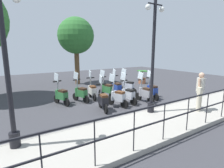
{
  "coord_description": "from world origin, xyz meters",
  "views": [
    {
      "loc": [
        -7.24,
        5.24,
        2.62
      ],
      "look_at": [
        0.2,
        0.5,
        0.9
      ],
      "focal_mm": 28.0,
      "sensor_mm": 36.0,
      "label": 1
    }
  ],
  "objects_px": {
    "tree_distant": "(76,36)",
    "scooter_near_2": "(128,94)",
    "scooter_near_1": "(145,93)",
    "potted_palm": "(142,78)",
    "scooter_near_0": "(152,90)",
    "scooter_far_5": "(61,95)",
    "scooter_far_4": "(81,93)",
    "scooter_near_4": "(103,100)",
    "scooter_far_1": "(117,87)",
    "scooter_far_2": "(107,89)",
    "scooter_far_3": "(92,90)",
    "lamp_post_far": "(8,77)",
    "scooter_far_0": "(128,86)",
    "lamp_post_near": "(153,63)",
    "scooter_near_3": "(118,97)",
    "pedestrian_with_bag": "(200,89)"
  },
  "relations": [
    {
      "from": "tree_distant",
      "to": "scooter_near_2",
      "type": "bearing_deg",
      "value": -178.6
    },
    {
      "from": "scooter_near_1",
      "to": "scooter_near_2",
      "type": "xyz_separation_m",
      "value": [
        0.23,
        0.92,
        0.0
      ]
    },
    {
      "from": "potted_palm",
      "to": "scooter_near_0",
      "type": "height_order",
      "value": "scooter_near_0"
    },
    {
      "from": "tree_distant",
      "to": "scooter_far_5",
      "type": "bearing_deg",
      "value": 150.19
    },
    {
      "from": "scooter_far_4",
      "to": "scooter_near_1",
      "type": "bearing_deg",
      "value": -140.44
    },
    {
      "from": "scooter_far_5",
      "to": "tree_distant",
      "type": "bearing_deg",
      "value": -47.35
    },
    {
      "from": "scooter_near_0",
      "to": "scooter_near_4",
      "type": "distance_m",
      "value": 3.17
    },
    {
      "from": "scooter_near_4",
      "to": "scooter_far_1",
      "type": "distance_m",
      "value": 2.72
    },
    {
      "from": "scooter_far_2",
      "to": "scooter_far_3",
      "type": "xyz_separation_m",
      "value": [
        0.12,
        0.85,
        0.0
      ]
    },
    {
      "from": "lamp_post_far",
      "to": "scooter_near_0",
      "type": "relative_size",
      "value": 2.7
    },
    {
      "from": "scooter_near_2",
      "to": "scooter_far_0",
      "type": "xyz_separation_m",
      "value": [
        1.61,
        -1.26,
        0.0
      ]
    },
    {
      "from": "lamp_post_far",
      "to": "scooter_far_1",
      "type": "relative_size",
      "value": 2.7
    },
    {
      "from": "scooter_far_0",
      "to": "scooter_far_3",
      "type": "xyz_separation_m",
      "value": [
        0.1,
        2.36,
        0.0
      ]
    },
    {
      "from": "scooter_near_4",
      "to": "scooter_far_2",
      "type": "height_order",
      "value": "same"
    },
    {
      "from": "scooter_near_1",
      "to": "potted_palm",
      "type": "bearing_deg",
      "value": -46.21
    },
    {
      "from": "scooter_far_5",
      "to": "lamp_post_near",
      "type": "bearing_deg",
      "value": -159.45
    },
    {
      "from": "lamp_post_far",
      "to": "scooter_far_1",
      "type": "xyz_separation_m",
      "value": [
        3.42,
        -5.48,
        -1.5
      ]
    },
    {
      "from": "scooter_near_4",
      "to": "scooter_far_5",
      "type": "distance_m",
      "value": 2.22
    },
    {
      "from": "potted_palm",
      "to": "scooter_near_1",
      "type": "xyz_separation_m",
      "value": [
        -3.89,
        3.33,
        0.04
      ]
    },
    {
      "from": "scooter_near_1",
      "to": "scooter_far_5",
      "type": "bearing_deg",
      "value": 58.34
    },
    {
      "from": "scooter_far_0",
      "to": "scooter_near_0",
      "type": "bearing_deg",
      "value": 176.24
    },
    {
      "from": "scooter_near_3",
      "to": "scooter_far_0",
      "type": "distance_m",
      "value": 2.57
    },
    {
      "from": "scooter_near_2",
      "to": "scooter_near_1",
      "type": "bearing_deg",
      "value": -111.91
    },
    {
      "from": "scooter_near_1",
      "to": "scooter_near_3",
      "type": "height_order",
      "value": "same"
    },
    {
      "from": "scooter_far_4",
      "to": "scooter_far_5",
      "type": "height_order",
      "value": "same"
    },
    {
      "from": "scooter_near_0",
      "to": "scooter_far_0",
      "type": "height_order",
      "value": "same"
    },
    {
      "from": "scooter_near_4",
      "to": "potted_palm",
      "type": "bearing_deg",
      "value": -43.23
    },
    {
      "from": "scooter_near_3",
      "to": "potted_palm",
      "type": "bearing_deg",
      "value": -70.1
    },
    {
      "from": "scooter_near_2",
      "to": "lamp_post_near",
      "type": "bearing_deg",
      "value": 166.05
    },
    {
      "from": "scooter_near_0",
      "to": "scooter_far_0",
      "type": "distance_m",
      "value": 1.65
    },
    {
      "from": "scooter_far_3",
      "to": "scooter_far_5",
      "type": "relative_size",
      "value": 1.0
    },
    {
      "from": "scooter_far_4",
      "to": "scooter_near_4",
      "type": "bearing_deg",
      "value": 172.56
    },
    {
      "from": "lamp_post_near",
      "to": "potted_palm",
      "type": "height_order",
      "value": "lamp_post_near"
    },
    {
      "from": "lamp_post_far",
      "to": "scooter_far_2",
      "type": "height_order",
      "value": "lamp_post_far"
    },
    {
      "from": "pedestrian_with_bag",
      "to": "scooter_near_2",
      "type": "relative_size",
      "value": 1.03
    },
    {
      "from": "scooter_far_2",
      "to": "scooter_near_3",
      "type": "bearing_deg",
      "value": 149.69
    },
    {
      "from": "scooter_far_3",
      "to": "pedestrian_with_bag",
      "type": "bearing_deg",
      "value": -139.31
    },
    {
      "from": "lamp_post_far",
      "to": "scooter_near_2",
      "type": "xyz_separation_m",
      "value": [
        1.76,
        -5.02,
        -1.5
      ]
    },
    {
      "from": "scooter_near_3",
      "to": "scooter_far_4",
      "type": "bearing_deg",
      "value": 18.11
    },
    {
      "from": "pedestrian_with_bag",
      "to": "lamp_post_far",
      "type": "bearing_deg",
      "value": 67.1
    },
    {
      "from": "lamp_post_near",
      "to": "scooter_near_4",
      "type": "xyz_separation_m",
      "value": [
        1.56,
        1.33,
        -1.65
      ]
    },
    {
      "from": "tree_distant",
      "to": "scooter_far_2",
      "type": "xyz_separation_m",
      "value": [
        -4.65,
        0.11,
        -3.16
      ]
    },
    {
      "from": "scooter_near_0",
      "to": "lamp_post_far",
      "type": "bearing_deg",
      "value": 115.91
    },
    {
      "from": "scooter_near_4",
      "to": "scooter_near_3",
      "type": "bearing_deg",
      "value": -69.87
    },
    {
      "from": "tree_distant",
      "to": "scooter_far_2",
      "type": "bearing_deg",
      "value": 178.7
    },
    {
      "from": "potted_palm",
      "to": "scooter_far_1",
      "type": "bearing_deg",
      "value": 117.86
    },
    {
      "from": "scooter_near_4",
      "to": "scooter_far_5",
      "type": "height_order",
      "value": "same"
    },
    {
      "from": "pedestrian_with_bag",
      "to": "scooter_near_1",
      "type": "bearing_deg",
      "value": 0.46
    },
    {
      "from": "lamp_post_far",
      "to": "scooter_near_4",
      "type": "relative_size",
      "value": 2.7
    },
    {
      "from": "scooter_near_1",
      "to": "scooter_near_3",
      "type": "xyz_separation_m",
      "value": [
        0.13,
        1.59,
        0.0
      ]
    }
  ]
}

